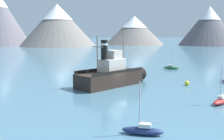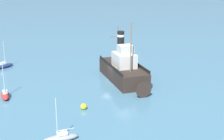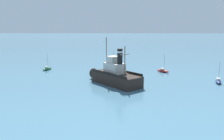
{
  "view_description": "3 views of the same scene",
  "coord_description": "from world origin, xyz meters",
  "px_view_note": "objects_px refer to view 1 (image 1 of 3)",
  "views": [
    {
      "loc": [
        -3.83,
        -45.08,
        9.43
      ],
      "look_at": [
        -1.1,
        1.66,
        2.7
      ],
      "focal_mm": 45.0,
      "sensor_mm": 36.0,
      "label": 1
    },
    {
      "loc": [
        47.95,
        20.31,
        17.58
      ],
      "look_at": [
        0.86,
        0.59,
        2.24
      ],
      "focal_mm": 55.0,
      "sensor_mm": 36.0,
      "label": 2
    },
    {
      "loc": [
        -50.81,
        0.97,
        12.63
      ],
      "look_at": [
        -0.46,
        2.41,
        2.95
      ],
      "focal_mm": 38.0,
      "sensor_mm": 36.0,
      "label": 3
    }
  ],
  "objects_px": {
    "sailboat_red": "(221,101)",
    "sailboat_navy": "(143,130)",
    "mooring_buoy": "(187,83)",
    "sailboat_green": "(171,67)",
    "old_tugboat": "(112,75)"
  },
  "relations": [
    {
      "from": "sailboat_red",
      "to": "sailboat_navy",
      "type": "distance_m",
      "value": 15.43
    },
    {
      "from": "sailboat_green",
      "to": "sailboat_navy",
      "type": "bearing_deg",
      "value": -108.44
    },
    {
      "from": "sailboat_navy",
      "to": "old_tugboat",
      "type": "bearing_deg",
      "value": 93.58
    },
    {
      "from": "sailboat_navy",
      "to": "mooring_buoy",
      "type": "bearing_deg",
      "value": 62.82
    },
    {
      "from": "sailboat_red",
      "to": "mooring_buoy",
      "type": "bearing_deg",
      "value": 92.14
    },
    {
      "from": "old_tugboat",
      "to": "sailboat_green",
      "type": "xyz_separation_m",
      "value": [
        15.46,
        19.25,
        -1.4
      ]
    },
    {
      "from": "mooring_buoy",
      "to": "old_tugboat",
      "type": "bearing_deg",
      "value": 176.62
    },
    {
      "from": "old_tugboat",
      "to": "sailboat_red",
      "type": "xyz_separation_m",
      "value": [
        13.22,
        -12.89,
        -1.4
      ]
    },
    {
      "from": "old_tugboat",
      "to": "sailboat_navy",
      "type": "xyz_separation_m",
      "value": [
        1.43,
        -22.84,
        -1.4
      ]
    },
    {
      "from": "sailboat_navy",
      "to": "sailboat_green",
      "type": "xyz_separation_m",
      "value": [
        14.03,
        42.1,
        0.0
      ]
    },
    {
      "from": "sailboat_red",
      "to": "mooring_buoy",
      "type": "height_order",
      "value": "sailboat_red"
    },
    {
      "from": "sailboat_navy",
      "to": "sailboat_red",
      "type": "bearing_deg",
      "value": 40.15
    },
    {
      "from": "sailboat_navy",
      "to": "sailboat_green",
      "type": "relative_size",
      "value": 1.0
    },
    {
      "from": "sailboat_red",
      "to": "sailboat_navy",
      "type": "height_order",
      "value": "same"
    },
    {
      "from": "sailboat_navy",
      "to": "mooring_buoy",
      "type": "relative_size",
      "value": 6.12
    }
  ]
}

